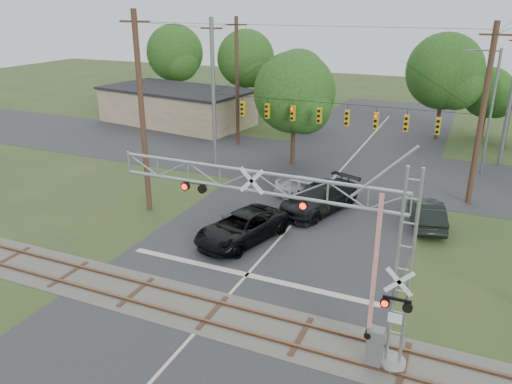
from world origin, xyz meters
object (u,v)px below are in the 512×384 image
at_px(crossing_gantry, 308,233).
at_px(sedan_silver, 309,189).
at_px(traffic_signal_span, 346,109).
at_px(commercial_building, 177,106).
at_px(car_dark, 319,198).
at_px(streetlight, 489,106).
at_px(pickup_black, 242,227).

distance_m(crossing_gantry, sedan_silver, 15.68).
height_order(crossing_gantry, traffic_signal_span, traffic_signal_span).
bearing_deg(commercial_building, crossing_gantry, -42.07).
xyz_separation_m(sedan_silver, commercial_building, (-20.52, 16.14, 1.11)).
relative_size(traffic_signal_span, car_dark, 3.13).
bearing_deg(streetlight, commercial_building, 170.48).
bearing_deg(commercial_building, streetlight, -0.85).
bearing_deg(crossing_gantry, car_dark, 104.52).
bearing_deg(crossing_gantry, streetlight, 77.22).
bearing_deg(streetlight, pickup_black, -122.96).
distance_m(pickup_black, commercial_building, 30.16).
relative_size(pickup_black, car_dark, 0.95).
bearing_deg(sedan_silver, commercial_building, 60.53).
bearing_deg(traffic_signal_span, pickup_black, -103.67).
relative_size(crossing_gantry, traffic_signal_span, 0.60).
bearing_deg(streetlight, traffic_signal_span, -142.13).
bearing_deg(streetlight, car_dark, -126.26).
distance_m(crossing_gantry, traffic_signal_span, 18.69).
xyz_separation_m(traffic_signal_span, streetlight, (9.13, 7.10, -0.30)).
bearing_deg(commercial_building, pickup_black, -42.34).
distance_m(crossing_gantry, pickup_black, 10.21).
bearing_deg(pickup_black, sedan_silver, 94.36).
xyz_separation_m(traffic_signal_span, car_dark, (-0.02, -5.37, -4.67)).
bearing_deg(pickup_black, crossing_gantry, -33.47).
relative_size(pickup_black, commercial_building, 0.34).
bearing_deg(commercial_building, sedan_silver, -29.52).
bearing_deg(streetlight, sedan_silver, -133.15).
height_order(commercial_building, streetlight, streetlight).
relative_size(pickup_black, streetlight, 0.62).
xyz_separation_m(traffic_signal_span, pickup_black, (-2.72, -11.17, -4.76)).
height_order(pickup_black, car_dark, car_dark).
bearing_deg(car_dark, pickup_black, -95.13).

